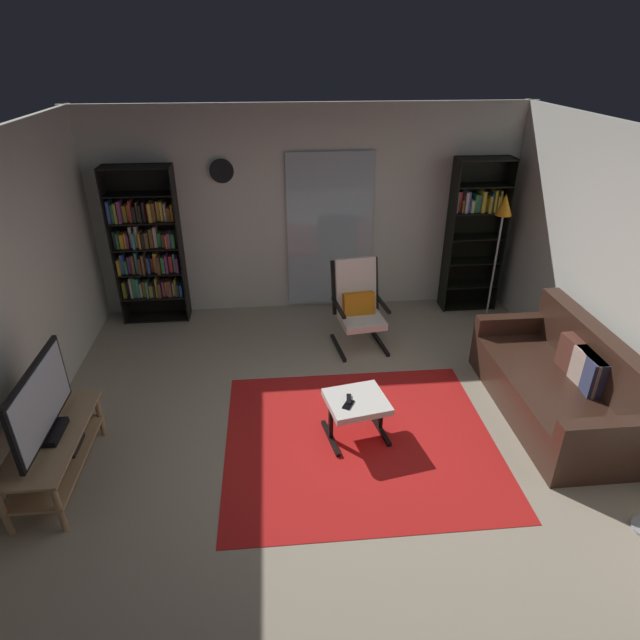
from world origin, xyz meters
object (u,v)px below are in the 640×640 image
television (41,404)px  wall_clock (222,171)px  floor_lamp_by_shelf (502,221)px  tv_stand (56,448)px  leather_sofa (560,385)px  ottoman (357,405)px  lounge_armchair (358,302)px  tv_remote (349,399)px  bookshelf_near_tv (148,249)px  bookshelf_near_sofa (475,229)px  cell_phone (348,404)px

television → wall_clock: size_ratio=3.49×
floor_lamp_by_shelf → television: bearing=-152.5°
tv_stand → leather_sofa: size_ratio=0.61×
ottoman → wall_clock: bearing=114.8°
leather_sofa → floor_lamp_by_shelf: floor_lamp_by_shelf is taller
leather_sofa → wall_clock: (-3.24, 2.55, 1.54)m
leather_sofa → lounge_armchair: lounge_armchair is taller
ottoman → tv_remote: bearing=-173.0°
bookshelf_near_tv → ottoman: size_ratio=3.27×
tv_stand → tv_remote: (2.43, 0.28, 0.11)m
floor_lamp_by_shelf → tv_stand: bearing=-152.7°
bookshelf_near_sofa → wall_clock: bearing=177.1°
ottoman → cell_phone: bearing=-138.0°
bookshelf_near_sofa → tv_remote: size_ratio=13.79×
wall_clock → floor_lamp_by_shelf: bearing=-11.7°
television → floor_lamp_by_shelf: (4.52, 2.35, 0.58)m
lounge_armchair → tv_remote: (-0.35, -1.69, -0.12)m
tv_remote → wall_clock: 3.29m
ottoman → wall_clock: wall_clock is taller
tv_stand → floor_lamp_by_shelf: size_ratio=0.71×
tv_stand → television: bearing=-83.5°
bookshelf_near_sofa → ottoman: bearing=-126.8°
leather_sofa → floor_lamp_by_shelf: size_ratio=1.16×
tv_stand → floor_lamp_by_shelf: 5.19m
wall_clock → cell_phone: bearing=-67.3°
tv_stand → leather_sofa: bearing=5.8°
wall_clock → leather_sofa: bearing=-38.2°
television → bookshelf_near_tv: size_ratio=0.52×
bookshelf_near_tv → wall_clock: 1.33m
bookshelf_near_sofa → ottoman: (-1.91, -2.55, -0.75)m
tv_stand → cell_phone: bearing=5.1°
lounge_armchair → tv_stand: bearing=-144.6°
wall_clock → tv_remote: bearing=-66.5°
ottoman → tv_remote: size_ratio=4.17×
tv_stand → bookshelf_near_tv: (0.28, 2.87, 0.64)m
tv_stand → tv_remote: 2.45m
tv_stand → wall_clock: (1.25, 3.01, 1.54)m
lounge_armchair → ottoman: size_ratio=1.70×
television → ottoman: (2.50, 0.31, -0.43)m
wall_clock → bookshelf_near_tv: bearing=-172.0°
bookshelf_near_tv → tv_remote: (2.15, -2.58, -0.53)m
tv_stand → lounge_armchair: size_ratio=1.15×
lounge_armchair → cell_phone: (-0.36, -1.76, -0.12)m
leather_sofa → cell_phone: bearing=-173.4°
television → cell_phone: television is taller
television → ottoman: 2.56m
tv_stand → floor_lamp_by_shelf: bearing=27.3°
television → ottoman: television is taller
bookshelf_near_tv → tv_remote: size_ratio=13.63×
bookshelf_near_tv → leather_sofa: 4.90m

